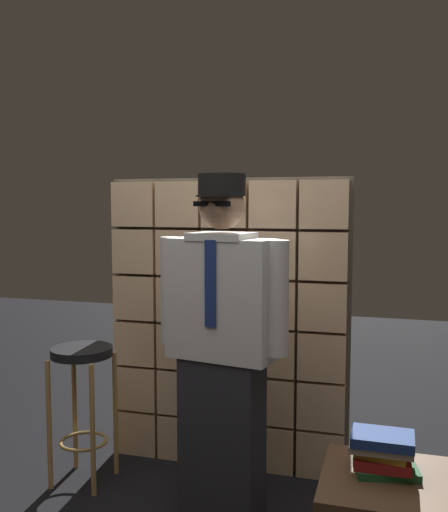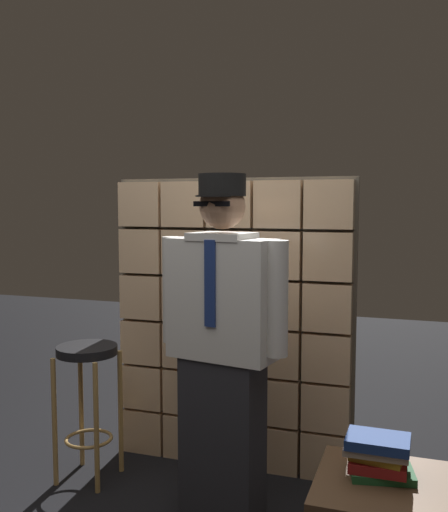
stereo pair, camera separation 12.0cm
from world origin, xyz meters
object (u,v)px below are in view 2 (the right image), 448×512
Objects in this scene: side_table at (385,499)px; book_stack at (378,456)px; bar_stool at (88,380)px; coffee_mug at (367,463)px; standing_person at (222,344)px.

book_stack reaches higher than side_table.
bar_stool reaches higher than coffee_mug.
standing_person is 13.56× the size of coffee_mug.
standing_person is 0.93m from bar_stool.
side_table is 0.14m from coffee_mug.
book_stack is (1.63, -0.56, 0.03)m from bar_stool.
bar_stool is 2.83× the size of book_stack.
book_stack is (-0.03, 0.03, 0.15)m from side_table.
bar_stool reaches higher than book_stack.
book_stack is at bearing 132.30° from side_table.
bar_stool is at bearing 161.12° from book_stack.
book_stack is at bearing -3.32° from coffee_mug.
standing_person is 2.22× the size of bar_stool.
bar_stool is 1.47× the size of side_table.
standing_person is at bearing 151.81° from side_table.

